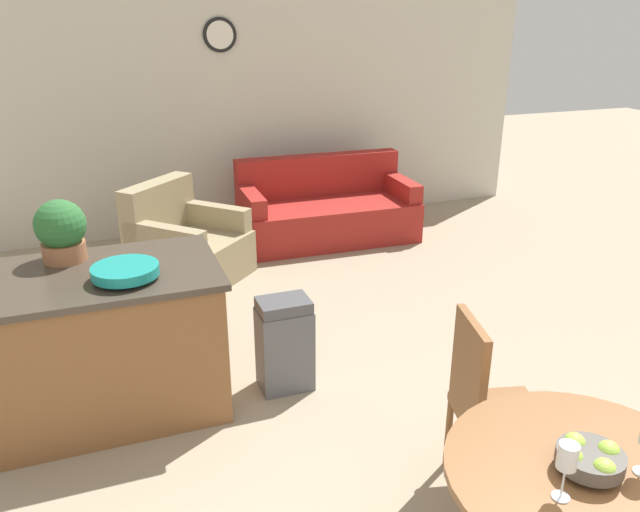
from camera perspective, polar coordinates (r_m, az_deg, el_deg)
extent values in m
cube|color=beige|center=(6.98, -11.78, 13.05)|extent=(8.00, 0.06, 2.70)
cylinder|color=black|center=(6.94, -9.15, 19.34)|extent=(0.35, 0.02, 0.35)
cylinder|color=white|center=(6.92, -9.13, 19.34)|extent=(0.28, 0.01, 0.28)
cylinder|color=brown|center=(2.63, 23.21, -17.97)|extent=(1.05, 1.05, 0.03)
cylinder|color=brown|center=(3.68, 17.57, -14.80)|extent=(0.04, 0.04, 0.42)
cylinder|color=brown|center=(3.41, 20.19, -18.46)|extent=(0.04, 0.04, 0.42)
cylinder|color=brown|center=(3.55, 11.66, -15.60)|extent=(0.04, 0.04, 0.42)
cylinder|color=brown|center=(3.27, 13.78, -19.55)|extent=(0.04, 0.04, 0.42)
cube|color=brown|center=(3.33, 16.22, -13.88)|extent=(0.51, 0.51, 0.05)
cube|color=brown|center=(3.11, 13.48, -10.06)|extent=(0.13, 0.38, 0.51)
cylinder|color=#4C4742|center=(2.62, 23.31, -17.41)|extent=(0.09, 0.09, 0.03)
cylinder|color=#4C4742|center=(2.59, 23.46, -16.64)|extent=(0.24, 0.24, 0.06)
sphere|color=#99C142|center=(2.63, 24.85, -15.91)|extent=(0.08, 0.08, 0.08)
sphere|color=#99C142|center=(2.62, 22.22, -15.57)|extent=(0.08, 0.08, 0.08)
sphere|color=#99C142|center=(2.54, 21.99, -16.73)|extent=(0.08, 0.08, 0.08)
sphere|color=#99C142|center=(2.53, 24.53, -17.34)|extent=(0.08, 0.08, 0.08)
cylinder|color=silver|center=(2.48, 21.13, -19.85)|extent=(0.06, 0.06, 0.01)
cylinder|color=silver|center=(2.44, 21.34, -18.69)|extent=(0.01, 0.01, 0.12)
cylinder|color=silver|center=(2.37, 21.71, -16.64)|extent=(0.07, 0.07, 0.09)
cube|color=brown|center=(4.01, -19.32, -7.80)|extent=(1.38, 0.82, 0.88)
cube|color=#42382D|center=(3.82, -20.16, -1.73)|extent=(1.44, 0.88, 0.04)
cylinder|color=teal|center=(3.65, -17.31, -1.88)|extent=(0.13, 0.13, 0.02)
cylinder|color=teal|center=(3.64, -17.38, -1.29)|extent=(0.37, 0.37, 0.06)
cylinder|color=#A36642|center=(4.04, -22.33, 0.41)|extent=(0.25, 0.25, 0.11)
sphere|color=#2D6B33|center=(3.99, -22.67, 2.68)|extent=(0.30, 0.30, 0.30)
cube|color=#56565B|center=(4.10, -3.25, -8.50)|extent=(0.34, 0.25, 0.56)
cube|color=#49494E|center=(3.95, -3.34, -4.53)|extent=(0.33, 0.24, 0.08)
cube|color=maroon|center=(6.75, 0.74, 3.25)|extent=(1.87, 0.93, 0.42)
cube|color=maroon|center=(6.94, -0.19, 7.46)|extent=(1.85, 0.24, 0.44)
cube|color=maroon|center=(6.50, -6.28, 3.31)|extent=(0.18, 0.81, 0.62)
cube|color=maroon|center=(7.03, 7.25, 4.67)|extent=(0.18, 0.81, 0.62)
cube|color=#998966|center=(5.89, -11.63, -0.12)|extent=(1.21, 1.21, 0.40)
cube|color=#998966|center=(5.95, -14.60, 4.35)|extent=(0.73, 0.72, 0.48)
cube|color=#998966|center=(5.60, -13.86, -0.28)|extent=(0.66, 0.68, 0.61)
cube|color=#998966|center=(6.11, -9.74, 1.91)|extent=(0.66, 0.68, 0.61)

